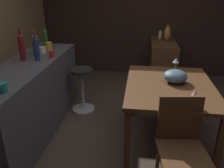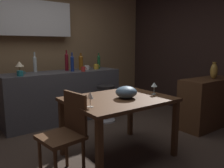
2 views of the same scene
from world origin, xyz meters
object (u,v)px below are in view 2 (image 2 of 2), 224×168
fruit_bowl (126,92)px  counter_lamp (19,65)px  bar_stool (106,102)px  cup_white (87,68)px  cup_red (83,69)px  sideboard_cabinet (208,103)px  wine_bottle_clear (35,63)px  vase_brass (214,71)px  wine_bottle_ruby (67,61)px  wine_glass_left (154,85)px  pillar_candle_tall (215,73)px  cup_teal (20,73)px  cup_mustard (96,67)px  wine_glass_right (90,96)px  wine_bottle_cobalt (72,63)px  chair_near_window (66,132)px  wine_bottle_amber (81,62)px  wine_bottle_green (99,61)px  dining_table (119,105)px

fruit_bowl → counter_lamp: bearing=114.4°
bar_stool → cup_white: cup_white is taller
fruit_bowl → cup_red: bearing=80.4°
sideboard_cabinet → fruit_bowl: size_ratio=4.26×
bar_stool → wine_bottle_clear: wine_bottle_clear is taller
cup_white → vase_brass: 2.24m
wine_bottle_ruby → cup_white: (0.37, -0.09, -0.13)m
wine_glass_left → counter_lamp: counter_lamp is taller
bar_stool → pillar_candle_tall: size_ratio=4.07×
cup_teal → cup_mustard: 1.48m
wine_glass_right → wine_bottle_ruby: (0.64, 1.91, 0.21)m
wine_bottle_cobalt → cup_white: size_ratio=2.66×
cup_teal → cup_white: bearing=7.5°
wine_glass_left → chair_near_window: bearing=176.7°
wine_bottle_clear → cup_teal: bearing=-132.9°
wine_bottle_amber → wine_bottle_green: size_ratio=1.04×
wine_bottle_cobalt → cup_red: size_ratio=3.13×
wine_glass_right → cup_teal: cup_teal is taller
fruit_bowl → wine_bottle_amber: (0.35, 1.76, 0.24)m
pillar_candle_tall → wine_bottle_ruby: bearing=137.6°
wine_glass_left → counter_lamp: bearing=124.2°
cup_white → wine_bottle_amber: bearing=156.2°
cup_red → vase_brass: size_ratio=0.39×
dining_table → wine_glass_left: wine_glass_left is taller
wine_bottle_ruby → wine_glass_right: bearing=-108.6°
wine_glass_right → wine_bottle_cobalt: (0.67, 1.73, 0.19)m
wine_glass_right → cup_white: (1.01, 1.82, 0.08)m
cup_red → cup_teal: bearing=177.6°
bar_stool → cup_red: cup_red is taller
counter_lamp → wine_glass_right: bearing=-83.2°
cup_teal → cup_red: (1.07, -0.04, 0.00)m
wine_bottle_green → cup_red: wine_bottle_green is taller
cup_white → wine_glass_left: bearing=-91.0°
dining_table → wine_glass_left: 0.55m
sideboard_cabinet → counter_lamp: counter_lamp is taller
wine_glass_left → wine_glass_right: wine_glass_right is taller
wine_glass_left → wine_bottle_green: size_ratio=0.51×
sideboard_cabinet → fruit_bowl: fruit_bowl is taller
wine_glass_left → cup_mustard: bearing=82.4°
dining_table → wine_bottle_green: bearing=64.1°
wine_glass_right → wine_bottle_cobalt: bearing=68.9°
wine_glass_right → wine_bottle_clear: 2.04m
wine_bottle_amber → cup_mustard: 0.33m
cup_red → wine_bottle_amber: bearing=69.5°
wine_glass_right → counter_lamp: size_ratio=0.76×
wine_bottle_clear → vase_brass: (2.27, -1.99, -0.10)m
bar_stool → fruit_bowl: 1.41m
bar_stool → cup_white: (-0.09, 0.51, 0.59)m
chair_near_window → wine_bottle_green: (1.56, 1.78, 0.55)m
bar_stool → cup_mustard: 0.79m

